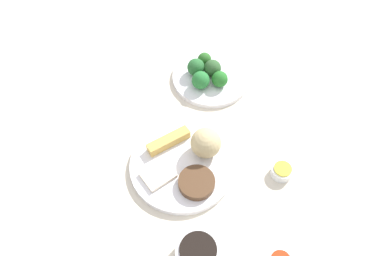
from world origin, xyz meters
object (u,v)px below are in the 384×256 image
Objects in this scene: main_plate at (182,165)px; sauce_ramekin_hot_mustard at (282,171)px; broccoli_plate at (211,77)px; soy_sauce_bowl at (198,253)px.

main_plate is 0.24m from sauce_ramekin_hot_mustard.
main_plate is 1.15× the size of broccoli_plate.
broccoli_plate is (-0.25, -0.18, -0.00)m from main_plate.
soy_sauce_bowl reaches higher than broccoli_plate.
sauce_ramekin_hot_mustard reaches higher than main_plate.
sauce_ramekin_hot_mustard is at bearing 77.47° from broccoli_plate.
soy_sauce_bowl is at bearing 4.27° from sauce_ramekin_hot_mustard.
broccoli_plate is at bearing -134.48° from soy_sauce_bowl.
main_plate is 0.22m from soy_sauce_bowl.
sauce_ramekin_hot_mustard is at bearing -175.73° from soy_sauce_bowl.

